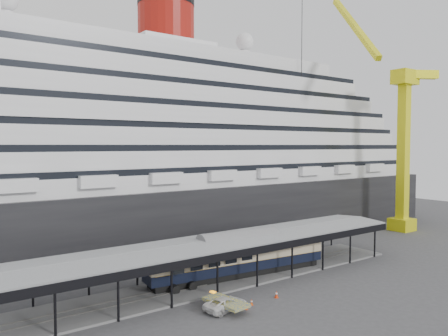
{
  "coord_description": "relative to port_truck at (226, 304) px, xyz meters",
  "views": [
    {
      "loc": [
        -30.38,
        -37.79,
        16.74
      ],
      "look_at": [
        3.21,
        8.0,
        13.76
      ],
      "focal_mm": 35.0,
      "sensor_mm": 36.0,
      "label": 1
    }
  ],
  "objects": [
    {
      "name": "ground",
      "position": [
        4.55,
        2.86,
        -0.67
      ],
      "size": [
        200.0,
        200.0,
        0.0
      ],
      "primitive_type": "plane",
      "color": "#3B3B3E",
      "rests_on": "ground"
    },
    {
      "name": "traffic_cone_right",
      "position": [
        6.65,
        -0.39,
        -0.28
      ],
      "size": [
        0.54,
        0.54,
        0.8
      ],
      "rotation": [
        0.0,
        0.0,
        -0.42
      ],
      "color": "red",
      "rests_on": "ground"
    },
    {
      "name": "platform_canopy",
      "position": [
        4.55,
        7.86,
        1.69
      ],
      "size": [
        56.0,
        9.18,
        5.3
      ],
      "color": "slate",
      "rests_on": "ground"
    },
    {
      "name": "port_truck",
      "position": [
        0.0,
        0.0,
        0.0
      ],
      "size": [
        5.11,
        2.87,
        1.35
      ],
      "primitive_type": "imported",
      "rotation": [
        0.0,
        0.0,
        1.71
      ],
      "color": "silver",
      "rests_on": "ground"
    },
    {
      "name": "crane_yellow",
      "position": [
        51.62,
        13.4,
        19.28
      ],
      "size": [
        23.83,
        18.78,
        47.6
      ],
      "color": "yellow",
      "rests_on": "ground"
    },
    {
      "name": "traffic_cone_mid",
      "position": [
        1.82,
        -1.06,
        -0.35
      ],
      "size": [
        0.39,
        0.39,
        0.66
      ],
      "rotation": [
        0.0,
        0.0,
        0.19
      ],
      "color": "red",
      "rests_on": "ground"
    },
    {
      "name": "traffic_cone_left",
      "position": [
        3.02,
        -0.47,
        -0.35
      ],
      "size": [
        0.44,
        0.44,
        0.66
      ],
      "rotation": [
        0.0,
        0.0,
        -0.38
      ],
      "color": "#D7420B",
      "rests_on": "ground"
    },
    {
      "name": "cruise_ship",
      "position": [
        4.6,
        34.86,
        17.68
      ],
      "size": [
        130.0,
        30.0,
        43.9
      ],
      "color": "black",
      "rests_on": "ground"
    },
    {
      "name": "pullman_carriage",
      "position": [
        7.94,
        7.86,
        2.23
      ],
      "size": [
        24.82,
        5.83,
        24.17
      ],
      "rotation": [
        0.0,
        0.0,
        -0.11
      ],
      "color": "black",
      "rests_on": "ground"
    }
  ]
}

